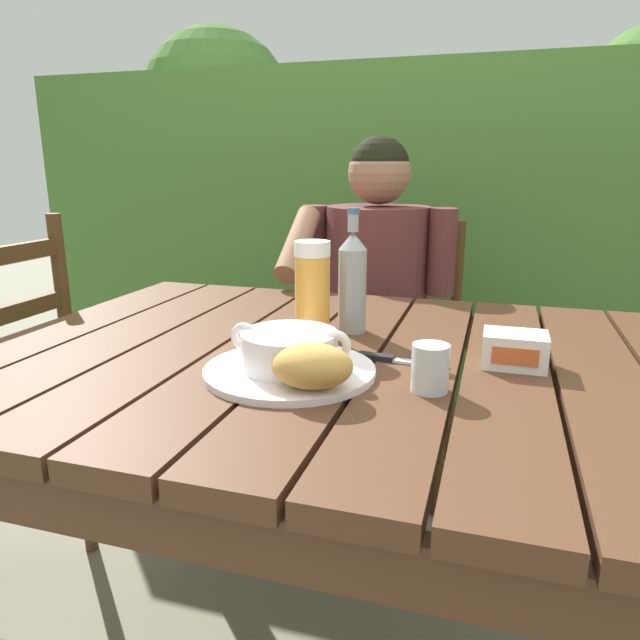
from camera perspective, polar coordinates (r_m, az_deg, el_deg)
The scene contains 12 objects.
dining_table at distance 1.12m, azimuth 1.69°, elevation -7.33°, with size 1.36×1.00×0.75m.
hedge_backdrop at distance 2.70m, azimuth 11.40°, elevation 9.90°, with size 3.65×0.85×1.75m.
chair_near_diner at distance 2.07m, azimuth 6.27°, elevation -3.00°, with size 0.50×0.42×0.91m.
person_eating at distance 1.82m, azimuth 5.19°, elevation 2.35°, with size 0.48×0.47×1.18m.
serving_plate at distance 0.98m, azimuth -3.00°, elevation -4.98°, with size 0.29×0.29×0.01m.
soup_bowl at distance 0.97m, azimuth -3.03°, elevation -2.84°, with size 0.21×0.16×0.07m.
bread_roll at distance 0.88m, azimuth -0.76°, elevation -4.55°, with size 0.14×0.11×0.07m.
beer_glass at distance 1.15m, azimuth -0.75°, elevation 2.95°, with size 0.07×0.07×0.20m.
beer_bottle at distance 1.20m, azimuth 3.20°, elevation 3.89°, with size 0.06×0.06×0.26m.
water_glass_small at distance 0.91m, azimuth 10.77°, elevation -4.65°, with size 0.06×0.06×0.07m.
butter_tub at distance 1.06m, azimuth 18.58°, elevation -2.78°, with size 0.11×0.08×0.06m.
table_knife at distance 1.05m, azimuth 7.12°, elevation -3.86°, with size 0.17×0.03×0.01m.
Camera 1 is at (0.27, -1.00, 1.09)m, focal length 32.55 mm.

